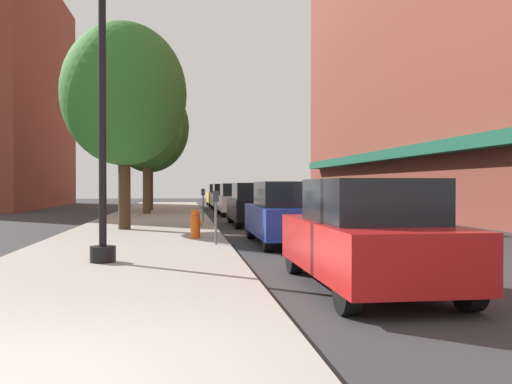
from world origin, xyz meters
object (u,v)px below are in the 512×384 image
at_px(lamppost, 102,98).
at_px(parking_meter_near, 216,210).
at_px(car_blue, 288,214).
at_px(car_black, 254,205).
at_px(tree_far, 150,128).
at_px(car_green, 226,197).
at_px(fire_hydrant, 196,224).
at_px(car_red, 367,236).
at_px(car_yellow, 219,195).
at_px(tree_mid, 124,95).
at_px(tree_near, 147,127).
at_px(parking_meter_far, 203,201).
at_px(car_white, 236,200).

height_order(lamppost, parking_meter_near, lamppost).
relative_size(car_blue, car_black, 1.00).
xyz_separation_m(tree_far, car_green, (4.70, 2.40, -4.18)).
height_order(tree_far, car_green, tree_far).
relative_size(fire_hydrant, car_red, 0.18).
distance_m(car_red, car_yellow, 34.06).
bearing_deg(tree_mid, fire_hydrant, -56.78).
bearing_deg(lamppost, tree_near, 91.05).
bearing_deg(car_blue, car_yellow, 89.10).
bearing_deg(lamppost, car_green, 80.44).
distance_m(parking_meter_far, car_white, 6.74).
distance_m(tree_near, car_black, 9.45).
xyz_separation_m(parking_meter_far, tree_far, (-2.75, 11.30, 4.04)).
height_order(parking_meter_near, car_green, car_green).
xyz_separation_m(parking_meter_far, car_blue, (1.95, -7.78, -0.14)).
xyz_separation_m(parking_meter_near, tree_mid, (-2.71, 5.11, 3.60)).
xyz_separation_m(parking_meter_far, car_red, (1.95, -14.16, -0.14)).
xyz_separation_m(fire_hydrant, tree_far, (-2.29, 18.26, 4.47)).
bearing_deg(tree_far, car_green, 27.08).
height_order(lamppost, car_black, lamppost).
xyz_separation_m(tree_near, car_white, (4.57, -0.11, -3.73)).
xyz_separation_m(car_blue, car_white, (0.00, 14.23, 0.00)).
height_order(lamppost, tree_far, tree_far).
xyz_separation_m(lamppost, car_green, (4.24, 25.19, -2.39)).
xyz_separation_m(tree_near, car_yellow, (4.57, 13.33, -3.73)).
bearing_deg(tree_near, lamppost, -88.95).
bearing_deg(tree_mid, lamppost, -87.02).
bearing_deg(parking_meter_far, car_red, -82.16).
relative_size(parking_meter_near, car_white, 0.30).
bearing_deg(car_green, tree_near, -123.84).
xyz_separation_m(lamppost, car_red, (4.24, -2.67, -2.39)).
height_order(parking_meter_near, car_black, car_black).
xyz_separation_m(fire_hydrant, car_black, (2.41, 6.14, 0.29)).
bearing_deg(car_yellow, car_red, -89.52).
bearing_deg(tree_near, car_black, -58.22).
xyz_separation_m(parking_meter_near, car_green, (1.95, 22.33, -0.14)).
bearing_deg(tree_mid, car_white, 64.97).
bearing_deg(tree_mid, car_green, 74.87).
bearing_deg(car_yellow, car_black, -89.52).
bearing_deg(car_green, tree_far, -154.12).
relative_size(lamppost, car_green, 1.37).
bearing_deg(car_yellow, tree_near, -108.45).
bearing_deg(car_blue, lamppost, -139.72).
height_order(parking_meter_far, car_red, car_red).
distance_m(car_blue, car_black, 6.96).
height_order(fire_hydrant, car_green, car_green).
xyz_separation_m(tree_near, tree_mid, (-0.09, -10.08, 0.01)).
bearing_deg(car_black, fire_hydrant, -111.89).
xyz_separation_m(parking_meter_far, car_white, (1.95, 6.45, -0.14)).
relative_size(fire_hydrant, car_blue, 0.18).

